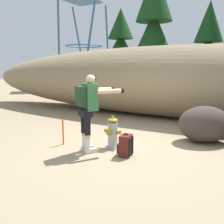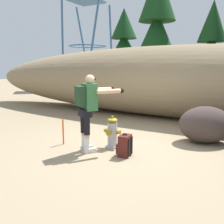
{
  "view_description": "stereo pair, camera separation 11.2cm",
  "coord_description": "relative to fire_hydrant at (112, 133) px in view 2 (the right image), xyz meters",
  "views": [
    {
      "loc": [
        2.43,
        -4.94,
        1.82
      ],
      "look_at": [
        -0.33,
        0.17,
        0.75
      ],
      "focal_mm": 40.22,
      "sensor_mm": 36.0,
      "label": 1
    },
    {
      "loc": [
        2.52,
        -4.88,
        1.82
      ],
      "look_at": [
        -0.33,
        0.17,
        0.75
      ],
      "focal_mm": 40.22,
      "sensor_mm": 36.0,
      "label": 2
    }
  ],
  "objects": [
    {
      "name": "dirt_embankment",
      "position": [
        0.15,
        4.18,
        0.94
      ],
      "size": [
        17.5,
        3.2,
        2.54
      ],
      "primitive_type": "ellipsoid",
      "color": "#897556",
      "rests_on": "ground_plane"
    },
    {
      "name": "boulder_small",
      "position": [
        1.75,
        1.43,
        0.11
      ],
      "size": [
        1.53,
        1.41,
        0.88
      ],
      "primitive_type": "ellipsoid",
      "rotation": [
        0.0,
        0.0,
        3.62
      ],
      "color": "#403330",
      "rests_on": "ground_plane"
    },
    {
      "name": "ground_plane",
      "position": [
        0.15,
        0.14,
        -0.35
      ],
      "size": [
        56.0,
        56.0,
        0.04
      ],
      "primitive_type": "cube",
      "color": "#998466"
    },
    {
      "name": "pine_tree_far_left",
      "position": [
        -4.89,
        10.19,
        2.87
      ],
      "size": [
        2.55,
        2.55,
        5.43
      ],
      "color": "#47331E",
      "rests_on": "ground_plane"
    },
    {
      "name": "spare_backpack",
      "position": [
        0.49,
        -0.35,
        -0.12
      ],
      "size": [
        0.31,
        0.32,
        0.47
      ],
      "rotation": [
        0.0,
        0.0,
        3.24
      ],
      "color": "#511E19",
      "rests_on": "ground_plane"
    },
    {
      "name": "utility_worker",
      "position": [
        -0.31,
        -0.45,
        0.7
      ],
      "size": [
        0.87,
        1.02,
        1.64
      ],
      "rotation": [
        0.0,
        0.0,
        0.98
      ],
      "color": "beige",
      "rests_on": "ground_plane"
    },
    {
      "name": "survey_stake",
      "position": [
        -1.12,
        -0.36,
        -0.03
      ],
      "size": [
        0.04,
        0.04,
        0.6
      ],
      "primitive_type": "cylinder",
      "color": "#E55914",
      "rests_on": "ground_plane"
    },
    {
      "name": "pine_tree_left",
      "position": [
        -2.07,
        8.46,
        3.33
      ],
      "size": [
        2.98,
        2.98,
        6.88
      ],
      "color": "#47331E",
      "rests_on": "ground_plane"
    },
    {
      "name": "fire_hydrant",
      "position": [
        0.0,
        0.0,
        0.0
      ],
      "size": [
        0.4,
        0.35,
        0.73
      ],
      "color": "#B2B2B7",
      "rests_on": "ground_plane"
    },
    {
      "name": "pine_tree_center",
      "position": [
        0.73,
        8.34,
        2.27
      ],
      "size": [
        2.07,
        2.07,
        4.86
      ],
      "color": "#47331E",
      "rests_on": "ground_plane"
    }
  ]
}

